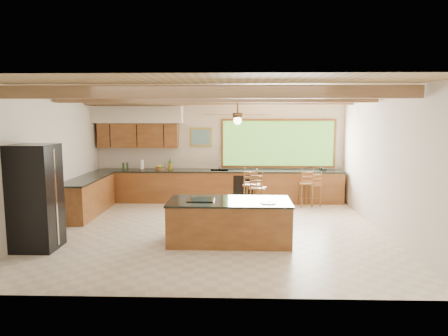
{
  "coord_description": "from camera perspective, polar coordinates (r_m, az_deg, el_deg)",
  "views": [
    {
      "loc": [
        0.45,
        -8.4,
        2.46
      ],
      "look_at": [
        0.19,
        0.8,
        1.26
      ],
      "focal_mm": 32.0,
      "sensor_mm": 36.0,
      "label": 1
    }
  ],
  "objects": [
    {
      "name": "bar_stool_c",
      "position": [
        10.13,
        4.89,
        -2.99
      ],
      "size": [
        0.48,
        0.48,
        1.07
      ],
      "rotation": [
        0.0,
        0.0,
        -0.3
      ],
      "color": "brown",
      "rests_on": "ground"
    },
    {
      "name": "ground",
      "position": [
        8.76,
        -1.41,
        -8.86
      ],
      "size": [
        7.2,
        7.2,
        0.0
      ],
      "primitive_type": "plane",
      "color": "beige",
      "rests_on": "ground"
    },
    {
      "name": "bar_stool_b",
      "position": [
        11.1,
        11.71,
        -2.26
      ],
      "size": [
        0.38,
        0.38,
        1.05
      ],
      "rotation": [
        0.0,
        0.0,
        0.02
      ],
      "color": "brown",
      "rests_on": "ground"
    },
    {
      "name": "bar_stool_d",
      "position": [
        11.17,
        12.71,
        -2.45
      ],
      "size": [
        0.46,
        0.46,
        0.97
      ],
      "rotation": [
        0.0,
        0.0,
        0.42
      ],
      "color": "brown",
      "rests_on": "ground"
    },
    {
      "name": "refrigerator",
      "position": [
        8.13,
        -25.32,
        -3.8
      ],
      "size": [
        0.77,
        0.74,
        1.95
      ],
      "rotation": [
        0.0,
        0.0,
        0.0
      ],
      "color": "black",
      "rests_on": "ground"
    },
    {
      "name": "island",
      "position": [
        7.88,
        0.78,
        -7.59
      ],
      "size": [
        2.39,
        1.14,
        0.85
      ],
      "rotation": [
        0.0,
        0.0,
        -0.01
      ],
      "color": "brown",
      "rests_on": "ground"
    },
    {
      "name": "counter_run",
      "position": [
        11.17,
        -4.94,
        -2.88
      ],
      "size": [
        7.12,
        3.1,
        1.25
      ],
      "color": "brown",
      "rests_on": "ground"
    },
    {
      "name": "bar_stool_a",
      "position": [
        10.36,
        4.0,
        -2.53
      ],
      "size": [
        0.49,
        0.49,
        1.13
      ],
      "rotation": [
        0.0,
        0.0,
        -0.24
      ],
      "color": "brown",
      "rests_on": "ground"
    },
    {
      "name": "room_shell",
      "position": [
        9.08,
        -2.31,
        5.88
      ],
      "size": [
        7.27,
        6.54,
        3.02
      ],
      "color": "beige",
      "rests_on": "ground"
    }
  ]
}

